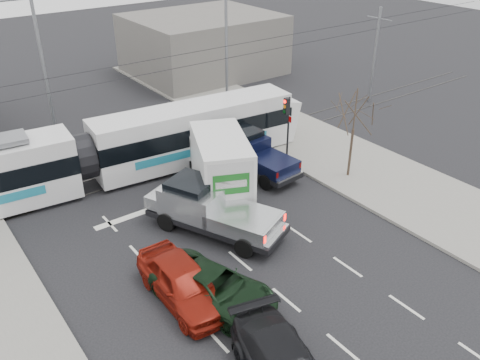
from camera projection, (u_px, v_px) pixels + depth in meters
ground at (271, 247)px, 22.54m from camera, size 120.00×120.00×0.00m
sidewalk_right at (400, 186)px, 27.19m from camera, size 6.00×60.00×0.15m
rails at (162, 165)px, 29.59m from camera, size 60.00×1.60×0.03m
building_right at (203, 44)px, 44.51m from camera, size 12.00×10.00×5.00m
bare_tree at (355, 113)px, 26.44m from camera, size 2.40×2.40×5.00m
traffic_signal at (287, 114)px, 29.18m from camera, size 0.44×0.44×3.60m
street_lamp_near at (224, 45)px, 33.76m from camera, size 2.38×0.25×9.00m
street_lamp_far at (40, 67)px, 29.19m from camera, size 2.38×0.25×9.00m
catenary at (156, 102)px, 27.73m from camera, size 60.00×0.20×7.00m
tram at (83, 158)px, 26.33m from camera, size 24.96×4.84×5.07m
silver_pickup at (208, 207)px, 23.24m from camera, size 4.68×6.85×2.37m
box_truck at (219, 165)px, 25.73m from camera, size 5.06×7.41×3.52m
navy_pickup at (253, 153)px, 28.42m from camera, size 2.47×5.52×2.26m
green_car at (214, 288)px, 19.11m from camera, size 3.81×5.55×1.41m
red_car at (183, 282)px, 19.21m from camera, size 2.04×4.91×1.66m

